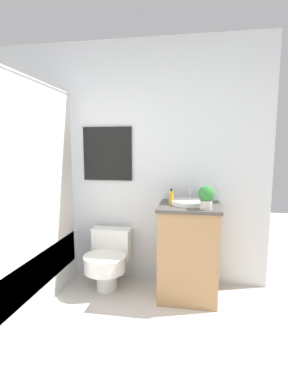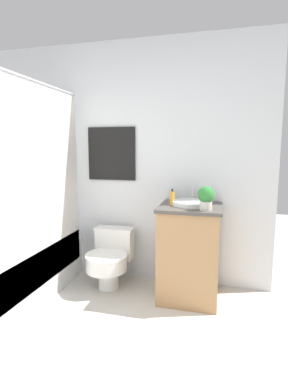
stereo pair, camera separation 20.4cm
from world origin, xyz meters
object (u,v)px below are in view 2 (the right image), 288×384
object	(u,v)px
toilet	(110,257)
sink	(191,203)
soap_bottle	(172,198)
potted_plant	(206,197)

from	to	relation	value
toilet	sink	distance (m)	1.01
toilet	soap_bottle	bearing A→B (deg)	-2.97
potted_plant	soap_bottle	bearing A→B (deg)	153.38
sink	soap_bottle	xyz separation A→B (m)	(-0.17, -0.03, 0.05)
toilet	sink	xyz separation A→B (m)	(0.81, 0.00, 0.60)
toilet	potted_plant	xyz separation A→B (m)	(0.96, -0.19, 0.69)
toilet	soap_bottle	size ratio (longest dim) A/B	3.82
toilet	soap_bottle	distance (m)	0.91
sink	soap_bottle	bearing A→B (deg)	-168.50
potted_plant	toilet	bearing A→B (deg)	168.68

